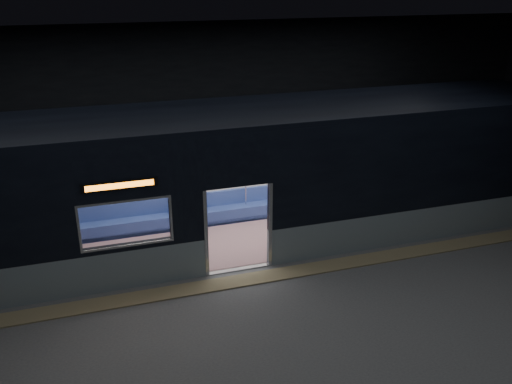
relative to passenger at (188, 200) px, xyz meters
name	(u,v)px	position (x,y,z in m)	size (l,w,h in m)	color
station_floor	(253,294)	(0.66, -3.55, -0.80)	(24.00, 14.00, 0.01)	#47494C
station_envelope	(252,125)	(0.66, -3.55, 2.86)	(24.00, 14.00, 5.00)	black
tactile_strip	(245,280)	(0.66, -3.00, -0.78)	(22.80, 0.50, 0.03)	#8C7F59
metro_car	(221,173)	(0.66, -1.00, 1.05)	(18.00, 3.04, 3.35)	gray
passenger	(188,200)	(0.00, 0.00, 0.00)	(0.42, 0.70, 1.37)	black
handbag	(188,208)	(-0.04, -0.23, -0.12)	(0.29, 0.25, 0.15)	black
transit_map	(377,151)	(5.66, 0.31, 0.70)	(1.09, 0.03, 0.71)	white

